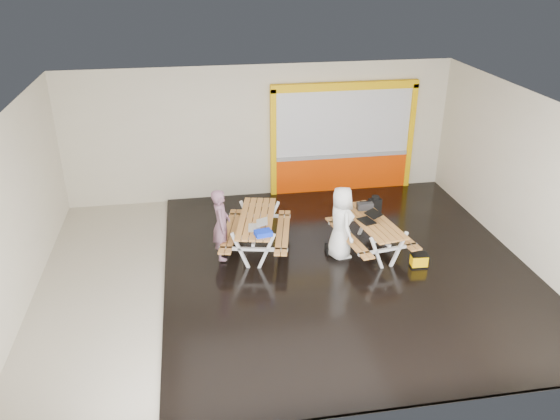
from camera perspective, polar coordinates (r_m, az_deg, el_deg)
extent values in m
cube|color=beige|center=(11.54, 0.74, -6.41)|extent=(10.00, 8.00, 0.01)
cube|color=white|center=(10.14, 0.86, 10.69)|extent=(10.00, 8.00, 0.01)
cube|color=beige|center=(14.43, -2.06, 7.94)|extent=(10.00, 0.01, 3.50)
cube|color=beige|center=(7.33, 6.48, -11.02)|extent=(10.00, 0.01, 3.50)
cube|color=beige|center=(11.06, -25.66, -0.31)|extent=(0.01, 8.00, 3.50)
cube|color=beige|center=(12.56, 23.92, 2.98)|extent=(0.01, 8.00, 3.50)
cube|color=black|center=(11.78, 6.77, -5.71)|extent=(7.50, 7.98, 0.05)
cube|color=#E63D01|center=(15.20, 6.31, 3.73)|extent=(3.60, 0.12, 1.00)
cube|color=gray|center=(15.02, 6.41, 5.61)|extent=(3.60, 0.14, 0.10)
cube|color=silver|center=(14.74, 6.57, 8.95)|extent=(3.60, 0.08, 1.72)
cube|color=#FEBC05|center=(14.49, -0.69, 6.78)|extent=(0.14, 0.16, 2.90)
cube|color=#FEBC05|center=(15.48, 13.23, 7.33)|extent=(0.14, 0.16, 2.90)
cube|color=#FEBC05|center=(14.49, 6.78, 12.56)|extent=(3.88, 0.16, 0.20)
cube|color=#B97836|center=(11.96, -3.84, -0.82)|extent=(0.57, 2.05, 0.04)
cube|color=#B97836|center=(11.94, -3.14, -0.84)|extent=(0.57, 2.05, 0.04)
cube|color=#B97836|center=(11.93, -2.44, -0.85)|extent=(0.57, 2.05, 0.04)
cube|color=#B97836|center=(11.92, -1.74, -0.87)|extent=(0.57, 2.05, 0.04)
cube|color=#B97836|center=(11.91, -1.03, -0.89)|extent=(0.57, 2.05, 0.04)
cube|color=white|center=(11.44, -4.10, -4.21)|extent=(0.39, 0.14, 0.83)
cube|color=white|center=(11.39, -1.41, -4.29)|extent=(0.39, 0.14, 0.83)
cube|color=white|center=(11.39, -2.76, -4.05)|extent=(1.40, 0.36, 0.06)
cube|color=white|center=(11.26, -2.79, -2.86)|extent=(0.69, 0.21, 0.06)
cube|color=white|center=(12.82, -3.29, -0.74)|extent=(0.39, 0.14, 0.83)
cube|color=white|center=(12.77, -0.90, -0.80)|extent=(0.39, 0.14, 0.83)
cube|color=white|center=(12.77, -2.10, -0.58)|extent=(1.40, 0.36, 0.06)
cube|color=white|center=(12.66, -2.12, 0.51)|extent=(0.69, 0.21, 0.06)
cube|color=white|center=(12.02, -2.42, -1.74)|extent=(0.42, 1.67, 0.06)
cube|color=#B97836|center=(12.14, -5.42, -2.10)|extent=(0.56, 2.05, 0.04)
cube|color=#B97836|center=(12.12, -4.76, -2.11)|extent=(0.56, 2.05, 0.04)
cube|color=#B97836|center=(12.04, -0.05, -2.23)|extent=(0.56, 2.05, 0.04)
cube|color=#B97836|center=(12.03, 0.62, -2.25)|extent=(0.56, 2.05, 0.04)
cube|color=#B97836|center=(11.93, 8.27, -1.31)|extent=(0.44, 1.96, 0.04)
cube|color=#B97836|center=(11.99, 8.87, -1.21)|extent=(0.44, 1.96, 0.04)
cube|color=#B97836|center=(12.05, 9.46, -1.12)|extent=(0.44, 1.96, 0.04)
cube|color=#B97836|center=(12.11, 10.05, -1.02)|extent=(0.44, 1.96, 0.04)
cube|color=#B97836|center=(12.17, 10.63, -0.92)|extent=(0.44, 1.96, 0.04)
cube|color=white|center=(11.52, 9.93, -4.43)|extent=(0.37, 0.12, 0.79)
cube|color=white|center=(11.76, 12.13, -3.99)|extent=(0.37, 0.12, 0.79)
cube|color=white|center=(11.62, 11.06, -4.02)|extent=(1.34, 0.28, 0.06)
cube|color=white|center=(11.50, 11.16, -2.91)|extent=(0.67, 0.17, 0.06)
cube|color=white|center=(12.69, 6.77, -1.27)|extent=(0.37, 0.12, 0.79)
cube|color=white|center=(12.90, 8.83, -0.94)|extent=(0.37, 0.12, 0.79)
cube|color=white|center=(12.77, 7.82, -0.92)|extent=(1.34, 0.28, 0.06)
cube|color=white|center=(12.66, 7.89, 0.11)|extent=(0.67, 0.17, 0.06)
cube|color=white|center=(12.14, 9.40, -1.95)|extent=(0.32, 1.60, 0.06)
cube|color=#B97836|center=(11.93, 6.77, -2.82)|extent=(0.44, 1.96, 0.04)
cube|color=#B97836|center=(11.98, 7.35, -2.71)|extent=(0.44, 1.96, 0.04)
cube|color=#B97836|center=(12.40, 11.31, -2.01)|extent=(0.44, 1.96, 0.04)
cube|color=#B97836|center=(12.46, 11.84, -1.92)|extent=(0.44, 1.96, 0.04)
imported|color=#795264|center=(11.59, -6.08, -1.48)|extent=(0.42, 0.60, 1.56)
imported|color=white|center=(11.74, 6.31, -1.34)|extent=(0.61, 0.85, 1.62)
cube|color=silver|center=(11.47, -2.65, -1.83)|extent=(0.30, 0.39, 0.02)
cube|color=silver|center=(11.41, -1.87, -1.26)|extent=(0.28, 0.39, 0.07)
cube|color=silver|center=(11.41, -1.91, -1.26)|extent=(0.24, 0.34, 0.06)
cube|color=black|center=(11.96, 8.91, -1.12)|extent=(0.37, 0.44, 0.02)
cube|color=black|center=(11.99, 9.61, -0.39)|extent=(0.35, 0.43, 0.07)
cube|color=silver|center=(11.99, 9.59, -0.39)|extent=(0.30, 0.38, 0.06)
cube|color=#0E2FDF|center=(11.16, -1.74, -2.40)|extent=(0.37, 0.29, 0.10)
cube|color=black|center=(12.48, 8.75, 0.40)|extent=(0.36, 0.18, 0.16)
cylinder|color=black|center=(12.43, 8.78, 0.88)|extent=(0.26, 0.03, 0.02)
cube|color=black|center=(12.91, 9.74, 0.36)|extent=(0.30, 0.23, 0.39)
cylinder|color=black|center=(12.82, 9.81, 1.22)|extent=(0.21, 0.21, 0.10)
cube|color=black|center=(12.18, 5.68, -4.00)|extent=(0.42, 0.33, 0.15)
cube|color=black|center=(11.97, 14.06, -5.60)|extent=(0.36, 0.25, 0.03)
cube|color=#FBB400|center=(11.90, 14.12, -5.06)|extent=(0.34, 0.23, 0.26)
cube|color=black|center=(11.83, 14.19, -4.47)|extent=(0.36, 0.25, 0.03)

